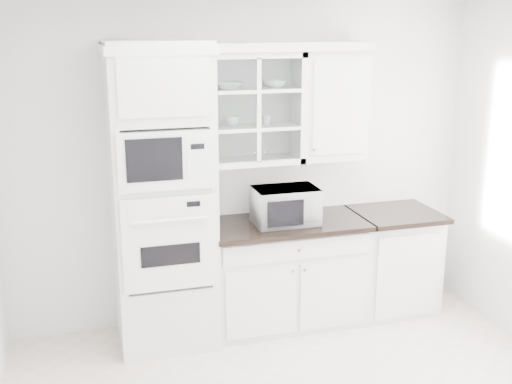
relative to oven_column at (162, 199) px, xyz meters
name	(u,v)px	position (x,y,z in m)	size (l,w,h in m)	color
room_shell	(298,143)	(0.75, -0.99, 0.58)	(4.00, 3.50, 2.70)	white
oven_column	(162,199)	(0.00, 0.00, 0.00)	(0.76, 0.68, 2.40)	silver
base_cabinet_run	(286,272)	(1.03, 0.03, -0.74)	(1.32, 0.67, 0.92)	silver
extra_base_cabinet	(392,260)	(2.03, 0.03, -0.74)	(0.72, 0.67, 0.92)	silver
upper_cabinet_glass	(253,108)	(0.78, 0.17, 0.65)	(0.80, 0.33, 0.90)	silver
upper_cabinet_solid	(331,105)	(1.46, 0.17, 0.65)	(0.55, 0.33, 0.90)	silver
crown_molding	(241,47)	(0.68, 0.14, 1.14)	(2.14, 0.38, 0.07)	white
countertop_microwave	(285,205)	(1.00, -0.01, -0.13)	(0.52, 0.43, 0.30)	white
bowl_a	(228,85)	(0.57, 0.17, 0.84)	(0.23, 0.23, 0.06)	white
bowl_b	(275,84)	(0.97, 0.18, 0.84)	(0.18, 0.18, 0.06)	white
cup_a	(233,121)	(0.61, 0.16, 0.55)	(0.11, 0.11, 0.08)	white
cup_b	(266,120)	(0.89, 0.17, 0.55)	(0.09, 0.09, 0.08)	white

